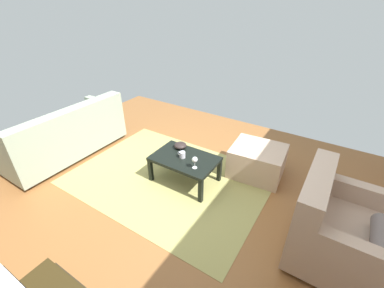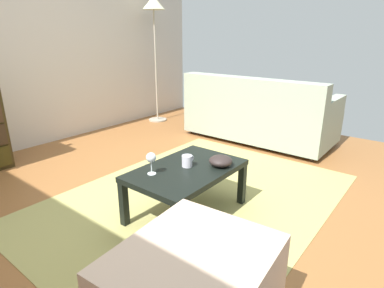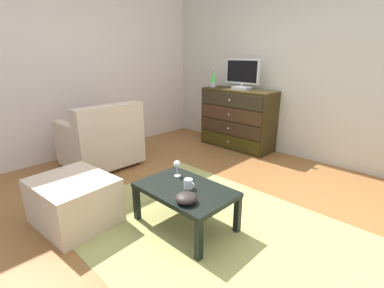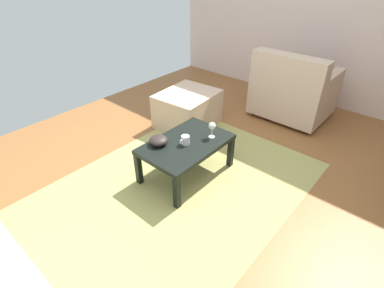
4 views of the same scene
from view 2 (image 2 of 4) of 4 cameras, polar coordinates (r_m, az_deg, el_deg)
ground_plane at (r=2.66m, az=-5.56°, el=-10.59°), size 5.66×4.89×0.05m
wall_accent_rear at (r=4.17m, az=-29.91°, el=17.86°), size 5.66×0.12×2.74m
area_rug at (r=2.66m, az=0.61°, el=-9.75°), size 2.60×1.90×0.01m
coffee_table at (r=2.32m, az=-1.00°, el=-5.42°), size 0.85×0.55×0.37m
wine_glass at (r=2.17m, az=-7.37°, el=-2.56°), size 0.07×0.07×0.16m
mug at (r=2.31m, az=-0.85°, el=-3.05°), size 0.11×0.08×0.08m
bowl_decorative at (r=2.33m, az=5.18°, el=-3.04°), size 0.17×0.17×0.08m
couch_large at (r=4.09m, az=11.66°, el=5.05°), size 0.85×1.80×0.82m
standing_lamp at (r=4.93m, az=-6.86°, el=22.01°), size 0.32×0.32×1.81m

